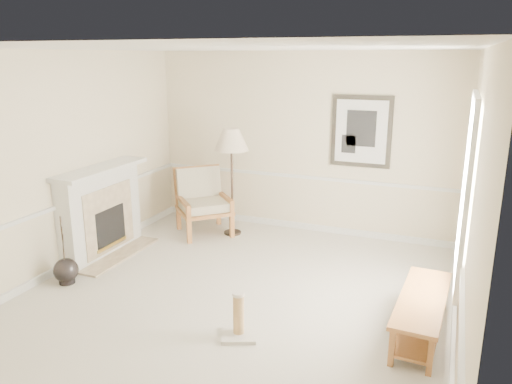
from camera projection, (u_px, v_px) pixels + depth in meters
ground at (232, 299)px, 5.99m from camera, size 5.50×5.50×0.00m
room at (244, 145)px, 5.52m from camera, size 5.04×5.54×2.92m
fireplace at (102, 212)px, 7.20m from camera, size 0.64×1.64×1.31m
floor_vase at (66, 271)px, 6.36m from camera, size 0.31×0.31×0.91m
armchair at (202, 198)px, 8.17m from camera, size 1.16×1.16×1.06m
floor_lamp at (231, 143)px, 7.79m from camera, size 0.64×0.64×1.73m
bench at (422, 310)px, 5.16m from camera, size 0.53×1.52×0.43m
scratching_post at (239, 323)px, 5.15m from camera, size 0.46×0.46×0.50m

